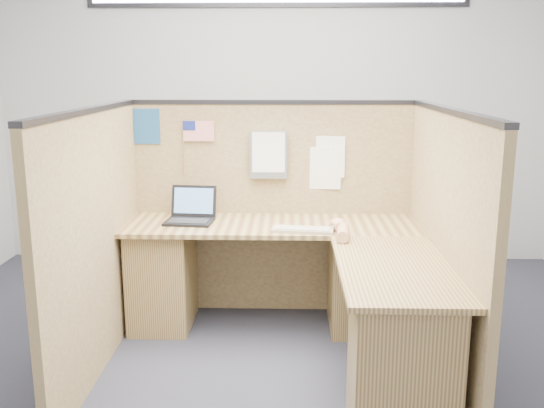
{
  "coord_description": "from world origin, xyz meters",
  "views": [
    {
      "loc": [
        0.12,
        -3.24,
        1.74
      ],
      "look_at": [
        0.01,
        0.5,
        0.9
      ],
      "focal_mm": 40.0,
      "sensor_mm": 36.0,
      "label": 1
    }
  ],
  "objects_px": {
    "l_desk": "(299,292)",
    "keyboard": "(302,230)",
    "laptop": "(190,213)",
    "mouse": "(338,226)"
  },
  "relations": [
    {
      "from": "laptop",
      "to": "keyboard",
      "type": "height_order",
      "value": "laptop"
    },
    {
      "from": "laptop",
      "to": "keyboard",
      "type": "xyz_separation_m",
      "value": [
        0.76,
        -0.26,
        -0.04
      ]
    },
    {
      "from": "l_desk",
      "to": "keyboard",
      "type": "relative_size",
      "value": 4.86
    },
    {
      "from": "keyboard",
      "to": "mouse",
      "type": "relative_size",
      "value": 3.69
    },
    {
      "from": "mouse",
      "to": "laptop",
      "type": "bearing_deg",
      "value": 168.24
    },
    {
      "from": "laptop",
      "to": "keyboard",
      "type": "distance_m",
      "value": 0.8
    },
    {
      "from": "l_desk",
      "to": "laptop",
      "type": "xyz_separation_m",
      "value": [
        -0.74,
        0.45,
        0.39
      ]
    },
    {
      "from": "mouse",
      "to": "l_desk",
      "type": "bearing_deg",
      "value": -135.03
    },
    {
      "from": "mouse",
      "to": "keyboard",
      "type": "bearing_deg",
      "value": -166.01
    },
    {
      "from": "keyboard",
      "to": "mouse",
      "type": "height_order",
      "value": "mouse"
    }
  ]
}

